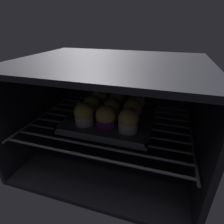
{
  "coord_description": "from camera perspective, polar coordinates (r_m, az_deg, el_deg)",
  "views": [
    {
      "loc": [
        17.28,
        -31.69,
        45.72
      ],
      "look_at": [
        0.0,
        23.8,
        17.12
      ],
      "focal_mm": 29.15,
      "sensor_mm": 36.0,
      "label": 1
    }
  ],
  "objects": [
    {
      "name": "oven_cavity",
      "position": [
        0.67,
        0.62,
        0.79
      ],
      "size": [
        59.0,
        47.0,
        37.0
      ],
      "color": "black",
      "rests_on": "ground"
    },
    {
      "name": "oven_rack",
      "position": [
        0.65,
        -0.47,
        -3.46
      ],
      "size": [
        54.8,
        42.0,
        0.8
      ],
      "color": "#51515B",
      "rests_on": "oven_cavity"
    },
    {
      "name": "baking_tray",
      "position": [
        0.66,
        0.0,
        -1.89
      ],
      "size": [
        29.11,
        29.11,
        2.2
      ],
      "color": "#4C4C51",
      "rests_on": "oven_rack"
    },
    {
      "name": "muffin_row0_col0",
      "position": [
        0.6,
        -8.85,
        -0.67
      ],
      "size": [
        6.42,
        6.42,
        7.83
      ],
      "color": "silver",
      "rests_on": "baking_tray"
    },
    {
      "name": "muffin_row0_col1",
      "position": [
        0.58,
        -2.09,
        -1.66
      ],
      "size": [
        6.48,
        6.48,
        7.15
      ],
      "color": "#7A238C",
      "rests_on": "baking_tray"
    },
    {
      "name": "muffin_row0_col2",
      "position": [
        0.56,
        5.15,
        -2.71
      ],
      "size": [
        6.26,
        6.26,
        7.48
      ],
      "color": "silver",
      "rests_on": "baking_tray"
    },
    {
      "name": "muffin_row1_col0",
      "position": [
        0.67,
        -6.29,
        1.8
      ],
      "size": [
        6.65,
        6.65,
        7.06
      ],
      "color": "#1928B7",
      "rests_on": "baking_tray"
    },
    {
      "name": "muffin_row1_col1",
      "position": [
        0.64,
        -0.31,
        0.95
      ],
      "size": [
        6.09,
        6.09,
        7.22
      ],
      "color": "silver",
      "rests_on": "baking_tray"
    },
    {
      "name": "muffin_row1_col2",
      "position": [
        0.63,
        6.38,
        0.61
      ],
      "size": [
        6.55,
        6.55,
        8.31
      ],
      "color": "#7A238C",
      "rests_on": "baking_tray"
    },
    {
      "name": "muffin_row2_col0",
      "position": [
        0.73,
        -3.82,
        4.28
      ],
      "size": [
        6.53,
        6.53,
        8.03
      ],
      "color": "silver",
      "rests_on": "baking_tray"
    },
    {
      "name": "muffin_row2_col1",
      "position": [
        0.71,
        1.62,
        3.79
      ],
      "size": [
        6.56,
        6.56,
        7.69
      ],
      "color": "#1928B7",
      "rests_on": "baking_tray"
    },
    {
      "name": "muffin_row2_col2",
      "position": [
        0.69,
        7.68,
        2.77
      ],
      "size": [
        6.29,
        6.29,
        7.16
      ],
      "color": "#0C8C84",
      "rests_on": "baking_tray"
    }
  ]
}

